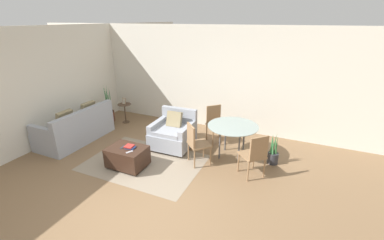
{
  "coord_description": "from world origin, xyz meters",
  "views": [
    {
      "loc": [
        2.24,
        -2.95,
        2.9
      ],
      "look_at": [
        0.04,
        1.97,
        0.75
      ],
      "focal_mm": 24.0,
      "sensor_mm": 36.0,
      "label": 1
    }
  ],
  "objects_px": {
    "picture_frame": "(124,101)",
    "ottoman": "(127,156)",
    "dining_chair_near_left": "(195,141)",
    "potted_plant": "(109,112)",
    "tv_remote_secondary": "(122,147)",
    "dining_table": "(233,129)",
    "couch": "(77,129)",
    "book_stack": "(130,147)",
    "tv_remote_primary": "(129,152)",
    "dining_chair_near_right": "(255,153)",
    "side_table": "(125,110)",
    "potted_plant_small": "(273,154)",
    "dining_chair_far_left": "(215,121)",
    "armchair": "(173,133)"
  },
  "relations": [
    {
      "from": "side_table",
      "to": "armchair",
      "type": "bearing_deg",
      "value": -21.39
    },
    {
      "from": "dining_chair_far_left",
      "to": "armchair",
      "type": "bearing_deg",
      "value": -137.09
    },
    {
      "from": "couch",
      "to": "tv_remote_primary",
      "type": "relative_size",
      "value": 12.76
    },
    {
      "from": "dining_chair_near_left",
      "to": "dining_chair_far_left",
      "type": "relative_size",
      "value": 1.0
    },
    {
      "from": "side_table",
      "to": "dining_chair_near_left",
      "type": "bearing_deg",
      "value": -24.59
    },
    {
      "from": "potted_plant",
      "to": "dining_chair_near_left",
      "type": "bearing_deg",
      "value": -19.58
    },
    {
      "from": "dining_chair_near_left",
      "to": "potted_plant",
      "type": "bearing_deg",
      "value": 160.42
    },
    {
      "from": "book_stack",
      "to": "side_table",
      "type": "xyz_separation_m",
      "value": [
        -1.66,
        1.97,
        -0.07
      ]
    },
    {
      "from": "potted_plant",
      "to": "picture_frame",
      "type": "height_order",
      "value": "potted_plant"
    },
    {
      "from": "ottoman",
      "to": "potted_plant_small",
      "type": "height_order",
      "value": "potted_plant_small"
    },
    {
      "from": "dining_chair_near_left",
      "to": "potted_plant_small",
      "type": "xyz_separation_m",
      "value": [
        1.5,
        0.68,
        -0.3
      ]
    },
    {
      "from": "couch",
      "to": "ottoman",
      "type": "distance_m",
      "value": 1.99
    },
    {
      "from": "picture_frame",
      "to": "couch",
      "type": "bearing_deg",
      "value": -103.02
    },
    {
      "from": "picture_frame",
      "to": "ottoman",
      "type": "bearing_deg",
      "value": -51.35
    },
    {
      "from": "book_stack",
      "to": "dining_table",
      "type": "height_order",
      "value": "dining_table"
    },
    {
      "from": "tv_remote_secondary",
      "to": "dining_chair_near_right",
      "type": "bearing_deg",
      "value": 15.71
    },
    {
      "from": "tv_remote_secondary",
      "to": "dining_table",
      "type": "height_order",
      "value": "dining_table"
    },
    {
      "from": "side_table",
      "to": "ottoman",
      "type": "bearing_deg",
      "value": -51.35
    },
    {
      "from": "side_table",
      "to": "dining_chair_near_right",
      "type": "relative_size",
      "value": 0.63
    },
    {
      "from": "book_stack",
      "to": "ottoman",
      "type": "bearing_deg",
      "value": -165.71
    },
    {
      "from": "couch",
      "to": "picture_frame",
      "type": "height_order",
      "value": "couch"
    },
    {
      "from": "tv_remote_primary",
      "to": "potted_plant",
      "type": "relative_size",
      "value": 0.13
    },
    {
      "from": "couch",
      "to": "book_stack",
      "type": "xyz_separation_m",
      "value": [
        2.0,
        -0.48,
        0.16
      ]
    },
    {
      "from": "ottoman",
      "to": "dining_table",
      "type": "relative_size",
      "value": 0.7
    },
    {
      "from": "tv_remote_primary",
      "to": "dining_table",
      "type": "relative_size",
      "value": 0.13
    },
    {
      "from": "picture_frame",
      "to": "potted_plant_small",
      "type": "distance_m",
      "value": 4.39
    },
    {
      "from": "book_stack",
      "to": "dining_chair_near_right",
      "type": "bearing_deg",
      "value": 15.83
    },
    {
      "from": "couch",
      "to": "book_stack",
      "type": "relative_size",
      "value": 8.63
    },
    {
      "from": "ottoman",
      "to": "potted_plant_small",
      "type": "xyz_separation_m",
      "value": [
        2.73,
        1.38,
        -0.02
      ]
    },
    {
      "from": "couch",
      "to": "potted_plant_small",
      "type": "distance_m",
      "value": 4.75
    },
    {
      "from": "armchair",
      "to": "dining_chair_near_right",
      "type": "bearing_deg",
      "value": -13.78
    },
    {
      "from": "armchair",
      "to": "potted_plant",
      "type": "distance_m",
      "value": 2.65
    },
    {
      "from": "tv_remote_primary",
      "to": "tv_remote_secondary",
      "type": "relative_size",
      "value": 0.92
    },
    {
      "from": "couch",
      "to": "dining_table",
      "type": "relative_size",
      "value": 1.66
    },
    {
      "from": "tv_remote_primary",
      "to": "dining_table",
      "type": "bearing_deg",
      "value": 40.51
    },
    {
      "from": "picture_frame",
      "to": "dining_chair_near_right",
      "type": "height_order",
      "value": "dining_chair_near_right"
    },
    {
      "from": "side_table",
      "to": "picture_frame",
      "type": "xyz_separation_m",
      "value": [
        -0.0,
        0.0,
        0.26
      ]
    },
    {
      "from": "tv_remote_primary",
      "to": "tv_remote_secondary",
      "type": "bearing_deg",
      "value": 157.28
    },
    {
      "from": "couch",
      "to": "potted_plant",
      "type": "xyz_separation_m",
      "value": [
        -0.19,
        1.38,
        -0.02
      ]
    },
    {
      "from": "side_table",
      "to": "tv_remote_secondary",
      "type": "bearing_deg",
      "value": -53.16
    },
    {
      "from": "book_stack",
      "to": "dining_chair_near_left",
      "type": "distance_m",
      "value": 1.34
    },
    {
      "from": "side_table",
      "to": "dining_chair_near_right",
      "type": "height_order",
      "value": "dining_chair_near_right"
    },
    {
      "from": "ottoman",
      "to": "potted_plant",
      "type": "relative_size",
      "value": 0.69
    },
    {
      "from": "potted_plant_small",
      "to": "book_stack",
      "type": "bearing_deg",
      "value": -152.97
    },
    {
      "from": "ottoman",
      "to": "dining_chair_near_right",
      "type": "distance_m",
      "value": 2.57
    },
    {
      "from": "armchair",
      "to": "book_stack",
      "type": "height_order",
      "value": "armchair"
    },
    {
      "from": "couch",
      "to": "dining_chair_near_right",
      "type": "relative_size",
      "value": 2.03
    },
    {
      "from": "tv_remote_secondary",
      "to": "dining_table",
      "type": "relative_size",
      "value": 0.14
    },
    {
      "from": "ottoman",
      "to": "side_table",
      "type": "relative_size",
      "value": 1.35
    },
    {
      "from": "dining_chair_near_left",
      "to": "tv_remote_secondary",
      "type": "bearing_deg",
      "value": -151.46
    }
  ]
}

